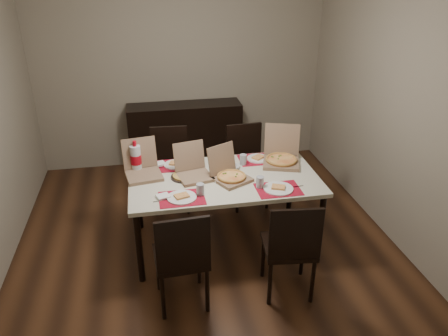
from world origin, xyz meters
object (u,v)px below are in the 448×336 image
at_px(sideboard, 185,136).
at_px(chair_far_right, 246,161).
at_px(chair_near_left, 182,256).
at_px(soda_bottle, 136,159).
at_px(pizza_box_center, 229,174).
at_px(chair_far_left, 170,164).
at_px(dining_table, 224,184).
at_px(dip_bowl, 234,167).
at_px(chair_near_right, 291,246).

bearing_deg(sideboard, chair_far_right, -60.54).
bearing_deg(chair_near_left, soda_bottle, 105.82).
height_order(sideboard, chair_far_right, chair_far_right).
xyz_separation_m(pizza_box_center, soda_bottle, (-0.86, 0.34, 0.08)).
height_order(chair_near_left, chair_far_left, same).
xyz_separation_m(dining_table, soda_bottle, (-0.82, 0.29, 0.20)).
relative_size(sideboard, chair_far_left, 1.61).
distance_m(chair_far_left, pizza_box_center, 1.10).
bearing_deg(chair_far_right, dip_bowl, -114.35).
bearing_deg(sideboard, dip_bowl, -79.60).
xyz_separation_m(pizza_box_center, dip_bowl, (0.09, 0.23, -0.04)).
distance_m(dip_bowl, soda_bottle, 0.96).
bearing_deg(pizza_box_center, soda_bottle, 158.26).
xyz_separation_m(dining_table, chair_far_left, (-0.46, 0.89, -0.17)).
relative_size(dip_bowl, soda_bottle, 0.39).
bearing_deg(pizza_box_center, chair_far_right, 66.56).
bearing_deg(chair_near_right, sideboard, 102.00).
height_order(dining_table, pizza_box_center, pizza_box_center).
bearing_deg(sideboard, soda_bottle, -111.93).
relative_size(chair_near_left, chair_far_right, 1.00).
bearing_deg(chair_far_left, soda_bottle, -120.99).
relative_size(chair_near_right, chair_far_right, 1.00).
bearing_deg(chair_near_right, chair_far_right, 89.36).
distance_m(chair_far_right, soda_bottle, 1.39).
relative_size(chair_near_left, chair_far_left, 1.00).
relative_size(dining_table, soda_bottle, 5.65).
bearing_deg(chair_far_right, chair_near_right, -90.64).
xyz_separation_m(dining_table, pizza_box_center, (0.04, -0.05, 0.12)).
bearing_deg(dip_bowl, pizza_box_center, -110.86).
bearing_deg(chair_near_right, pizza_box_center, 113.81).
bearing_deg(dip_bowl, chair_far_left, 129.65).
bearing_deg(dining_table, dip_bowl, 53.94).
relative_size(chair_far_right, dip_bowl, 7.49).
height_order(chair_near_right, pizza_box_center, pizza_box_center).
xyz_separation_m(chair_far_right, dip_bowl, (-0.29, -0.64, 0.25)).
relative_size(dining_table, chair_near_left, 1.94).
height_order(chair_near_right, dip_bowl, chair_near_right).
bearing_deg(chair_near_left, dip_bowl, 58.05).
distance_m(pizza_box_center, soda_bottle, 0.93).
distance_m(chair_far_right, dip_bowl, 0.74).
height_order(dining_table, chair_far_left, chair_far_left).
height_order(dining_table, chair_near_right, chair_near_right).
bearing_deg(dip_bowl, chair_near_left, -121.95).
xyz_separation_m(chair_far_left, pizza_box_center, (0.50, -0.94, 0.29)).
relative_size(chair_far_left, pizza_box_center, 2.10).
bearing_deg(chair_near_left, dining_table, 58.99).
relative_size(chair_near_left, chair_near_right, 1.00).
distance_m(sideboard, dip_bowl, 1.75).
bearing_deg(chair_near_right, dip_bowl, 104.58).
height_order(chair_far_right, dip_bowl, chair_far_right).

